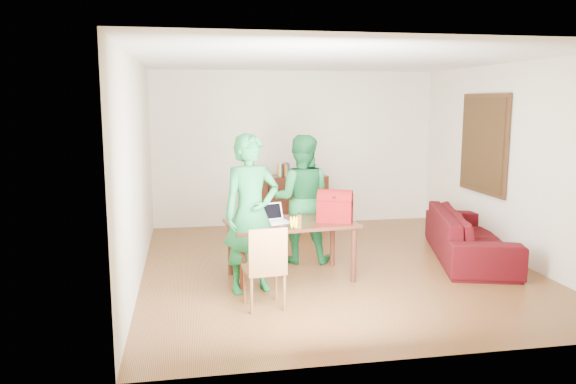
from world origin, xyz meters
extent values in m
cube|color=#442411|center=(0.00, 0.00, -0.05)|extent=(5.00, 5.50, 0.10)
cube|color=white|center=(0.00, 0.00, 2.75)|extent=(5.00, 5.50, 0.10)
cube|color=beige|center=(0.00, 2.80, 1.35)|extent=(5.00, 0.10, 2.70)
cube|color=beige|center=(0.00, -2.80, 1.35)|extent=(5.00, 0.10, 2.70)
cube|color=beige|center=(-2.55, 0.00, 1.35)|extent=(0.10, 5.50, 2.70)
cube|color=beige|center=(2.55, 0.00, 1.35)|extent=(0.10, 5.50, 2.70)
cube|color=#3F2614|center=(2.46, 0.70, 1.55)|extent=(0.04, 1.28, 1.48)
cube|color=#4B3016|center=(2.43, 0.70, 1.55)|extent=(0.01, 1.18, 1.36)
cube|color=#32190D|center=(-0.20, 2.51, 0.45)|extent=(1.40, 0.45, 0.90)
cube|color=black|center=(-0.70, 2.51, 0.97)|extent=(0.20, 0.14, 0.14)
cube|color=silver|center=(0.25, 2.51, 0.97)|extent=(0.24, 0.22, 0.14)
ellipsoid|color=#181F9E|center=(0.25, 2.51, 1.08)|extent=(0.14, 0.14, 0.07)
cube|color=#32190D|center=(-0.67, -0.40, 0.70)|extent=(1.63, 1.04, 0.04)
cylinder|color=#32190D|center=(-1.31, -0.82, 0.34)|extent=(0.07, 0.07, 0.68)
cylinder|color=#32190D|center=(0.05, -0.67, 0.34)|extent=(0.07, 0.07, 0.68)
cylinder|color=#32190D|center=(-1.39, -0.13, 0.34)|extent=(0.07, 0.07, 0.68)
cylinder|color=#32190D|center=(-0.03, 0.03, 0.34)|extent=(0.07, 0.07, 0.68)
cube|color=brown|center=(-1.13, -1.31, 0.42)|extent=(0.45, 0.43, 0.05)
cube|color=brown|center=(-1.11, -1.48, 0.67)|extent=(0.41, 0.07, 0.46)
imported|color=#16652F|center=(-1.20, -0.76, 0.91)|extent=(0.75, 0.58, 1.82)
imported|color=#15612C|center=(-0.39, 0.35, 0.87)|extent=(0.98, 0.85, 1.74)
cube|color=white|center=(-0.86, -0.41, 0.73)|extent=(0.36, 0.30, 0.02)
cube|color=black|center=(-0.86, -0.41, 0.84)|extent=(0.32, 0.17, 0.20)
cylinder|color=#5D3415|center=(-0.64, -0.75, 0.81)|extent=(0.07, 0.07, 0.18)
cube|color=maroon|center=(-0.14, -0.47, 0.88)|extent=(0.48, 0.39, 0.31)
imported|color=#3B0708|center=(1.95, 0.04, 0.33)|extent=(1.50, 2.45, 0.67)
camera|label=1|loc=(-1.91, -7.00, 2.18)|focal=35.00mm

